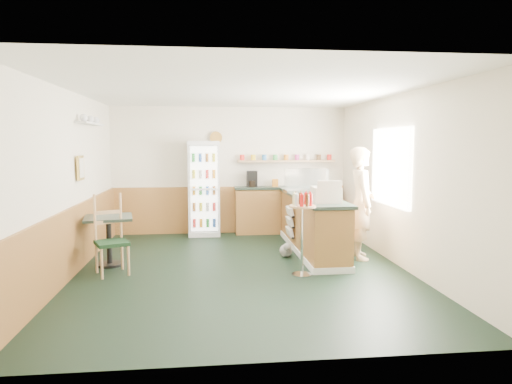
{
  "coord_description": "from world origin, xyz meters",
  "views": [
    {
      "loc": [
        -0.51,
        -6.81,
        1.93
      ],
      "look_at": [
        0.3,
        0.6,
        1.13
      ],
      "focal_mm": 32.0,
      "sensor_mm": 36.0,
      "label": 1
    }
  ],
  "objects": [
    {
      "name": "dog_doorstop",
      "position": [
        0.82,
        0.68,
        0.12
      ],
      "size": [
        0.22,
        0.28,
        0.26
      ],
      "rotation": [
        0.0,
        0.0,
        0.1
      ],
      "color": "gray",
      "rests_on": "ground"
    },
    {
      "name": "newspaper_rack",
      "position": [
        0.99,
        1.28,
        0.5
      ],
      "size": [
        0.09,
        0.47,
        0.55
      ],
      "color": "black",
      "rests_on": "ground"
    },
    {
      "name": "drinks_fridge",
      "position": [
        -0.56,
        2.74,
        0.99
      ],
      "size": [
        0.65,
        0.54,
        1.98
      ],
      "color": "silver",
      "rests_on": "ground"
    },
    {
      "name": "shopkeeper",
      "position": [
        2.05,
        0.48,
        0.94
      ],
      "size": [
        0.53,
        0.68,
        1.87
      ],
      "primitive_type": "imported",
      "rotation": [
        0.0,
        0.0,
        1.43
      ],
      "color": "tan",
      "rests_on": "ground"
    },
    {
      "name": "cafe_table",
      "position": [
        -2.05,
        0.46,
        0.55
      ],
      "size": [
        0.83,
        0.83,
        0.79
      ],
      "rotation": [
        0.0,
        0.0,
        0.18
      ],
      "color": "black",
      "rests_on": "ground"
    },
    {
      "name": "cafe_chair",
      "position": [
        -1.91,
        0.06,
        0.62
      ],
      "size": [
        0.58,
        0.59,
        1.18
      ],
      "rotation": [
        0.0,
        0.0,
        0.41
      ],
      "color": "black",
      "rests_on": "ground"
    },
    {
      "name": "display_case",
      "position": [
        1.35,
        1.59,
        1.23
      ],
      "size": [
        0.79,
        0.41,
        0.45
      ],
      "color": "silver",
      "rests_on": "service_counter"
    },
    {
      "name": "cash_register",
      "position": [
        1.35,
        0.13,
        1.13
      ],
      "size": [
        0.43,
        0.45,
        0.24
      ],
      "primitive_type": "cube",
      "rotation": [
        0.0,
        0.0,
        -0.02
      ],
      "color": "beige",
      "rests_on": "service_counter"
    },
    {
      "name": "condiment_stand",
      "position": [
        0.86,
        -0.4,
        0.82
      ],
      "size": [
        0.39,
        0.39,
        1.21
      ],
      "rotation": [
        0.0,
        0.0,
        0.21
      ],
      "color": "silver",
      "rests_on": "ground"
    },
    {
      "name": "room_envelope",
      "position": [
        -0.23,
        0.73,
        1.52
      ],
      "size": [
        5.04,
        6.02,
        2.72
      ],
      "color": "beige",
      "rests_on": "ground"
    },
    {
      "name": "ground",
      "position": [
        0.0,
        0.0,
        0.0
      ],
      "size": [
        6.0,
        6.0,
        0.0
      ],
      "primitive_type": "plane",
      "color": "black",
      "rests_on": "ground"
    },
    {
      "name": "back_counter",
      "position": [
        1.19,
        2.8,
        0.55
      ],
      "size": [
        2.24,
        0.42,
        1.69
      ],
      "color": "#AD7637",
      "rests_on": "ground"
    },
    {
      "name": "service_counter",
      "position": [
        1.35,
        1.07,
        0.46
      ],
      "size": [
        0.68,
        3.01,
        1.01
      ],
      "color": "#AD7637",
      "rests_on": "ground"
    }
  ]
}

